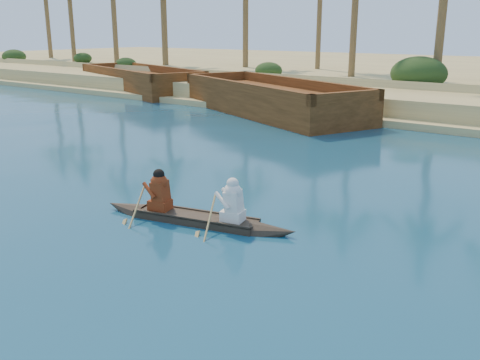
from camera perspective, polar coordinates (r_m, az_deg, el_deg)
The scene contains 3 objects.
canoe at distance 13.72m, azimuth -4.78°, elevation -3.38°, with size 5.45×1.91×1.49m.
barge_left at distance 43.46m, azimuth -10.61°, elevation 10.27°, with size 14.18×8.50×2.24m.
barge_mid at distance 31.56m, azimuth 3.32°, elevation 8.52°, with size 14.26×9.59×2.26m.
Camera 1 is at (7.64, -3.65, 4.79)m, focal length 40.00 mm.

